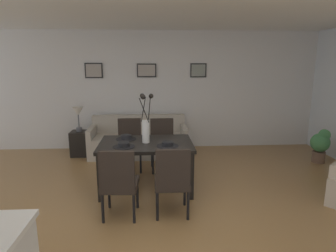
{
  "coord_description": "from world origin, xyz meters",
  "views": [
    {
      "loc": [
        -0.13,
        -3.29,
        1.93
      ],
      "look_at": [
        0.14,
        1.2,
        0.94
      ],
      "focal_mm": 31.05,
      "sensor_mm": 36.0,
      "label": 1
    }
  ],
  "objects_px": {
    "dining_chair_far_left": "(172,178)",
    "framed_picture_left": "(94,71)",
    "dining_chair_near_left": "(119,180)",
    "framed_picture_right": "(198,70)",
    "dining_chair_near_right": "(130,142)",
    "bowl_near_right": "(126,137)",
    "table_lamp": "(78,114)",
    "sofa": "(139,141)",
    "dining_chair_far_right": "(162,142)",
    "bowl_far_left": "(168,143)",
    "side_table": "(80,143)",
    "bowl_near_left": "(124,144)",
    "framed_picture_center": "(147,70)",
    "centerpiece_vase": "(146,124)",
    "dining_table": "(146,148)",
    "potted_plant": "(320,144)"
  },
  "relations": [
    {
      "from": "dining_chair_far_left",
      "to": "framed_picture_left",
      "type": "bearing_deg",
      "value": 115.62
    },
    {
      "from": "dining_chair_near_left",
      "to": "framed_picture_right",
      "type": "relative_size",
      "value": 2.58
    },
    {
      "from": "dining_chair_near_right",
      "to": "bowl_near_right",
      "type": "xyz_separation_m",
      "value": [
        -0.0,
        -0.67,
        0.27
      ]
    },
    {
      "from": "table_lamp",
      "to": "sofa",
      "type": "bearing_deg",
      "value": 0.75
    },
    {
      "from": "dining_chair_far_right",
      "to": "bowl_far_left",
      "type": "xyz_separation_m",
      "value": [
        0.03,
        -1.06,
        0.27
      ]
    },
    {
      "from": "side_table",
      "to": "framed_picture_left",
      "type": "bearing_deg",
      "value": 61.5
    },
    {
      "from": "table_lamp",
      "to": "bowl_near_right",
      "type": "bearing_deg",
      "value": -54.06
    },
    {
      "from": "dining_chair_near_left",
      "to": "bowl_near_left",
      "type": "distance_m",
      "value": 0.72
    },
    {
      "from": "dining_chair_near_right",
      "to": "side_table",
      "type": "height_order",
      "value": "dining_chair_near_right"
    },
    {
      "from": "framed_picture_center",
      "to": "bowl_near_right",
      "type": "bearing_deg",
      "value": -98.91
    },
    {
      "from": "dining_chair_near_right",
      "to": "sofa",
      "type": "bearing_deg",
      "value": 81.71
    },
    {
      "from": "centerpiece_vase",
      "to": "framed_picture_center",
      "type": "relative_size",
      "value": 1.74
    },
    {
      "from": "dining_chair_far_right",
      "to": "bowl_near_right",
      "type": "xyz_separation_m",
      "value": [
        -0.6,
        -0.64,
        0.27
      ]
    },
    {
      "from": "framed_picture_left",
      "to": "dining_chair_near_left",
      "type": "bearing_deg",
      "value": -75.23
    },
    {
      "from": "dining_chair_far_left",
      "to": "bowl_far_left",
      "type": "height_order",
      "value": "dining_chair_far_left"
    },
    {
      "from": "bowl_near_right",
      "to": "framed_picture_left",
      "type": "distance_m",
      "value": 2.38
    },
    {
      "from": "framed_picture_center",
      "to": "framed_picture_right",
      "type": "distance_m",
      "value": 1.14
    },
    {
      "from": "dining_table",
      "to": "centerpiece_vase",
      "type": "bearing_deg",
      "value": 55.35
    },
    {
      "from": "dining_chair_far_left",
      "to": "potted_plant",
      "type": "bearing_deg",
      "value": 31.44
    },
    {
      "from": "dining_table",
      "to": "bowl_far_left",
      "type": "xyz_separation_m",
      "value": [
        0.32,
        -0.21,
        0.13
      ]
    },
    {
      "from": "dining_chair_far_right",
      "to": "framed_picture_left",
      "type": "bearing_deg",
      "value": 136.08
    },
    {
      "from": "dining_chair_far_right",
      "to": "bowl_near_right",
      "type": "relative_size",
      "value": 5.41
    },
    {
      "from": "bowl_near_left",
      "to": "framed_picture_center",
      "type": "relative_size",
      "value": 0.4
    },
    {
      "from": "framed_picture_left",
      "to": "sofa",
      "type": "bearing_deg",
      "value": -26.8
    },
    {
      "from": "framed_picture_left",
      "to": "bowl_near_right",
      "type": "bearing_deg",
      "value": -67.67
    },
    {
      "from": "bowl_far_left",
      "to": "sofa",
      "type": "bearing_deg",
      "value": 104.42
    },
    {
      "from": "dining_chair_near_left",
      "to": "bowl_near_right",
      "type": "xyz_separation_m",
      "value": [
        0.01,
        1.09,
        0.27
      ]
    },
    {
      "from": "dining_table",
      "to": "dining_chair_near_right",
      "type": "bearing_deg",
      "value": 109.36
    },
    {
      "from": "table_lamp",
      "to": "dining_table",
      "type": "bearing_deg",
      "value": -50.7
    },
    {
      "from": "dining_chair_near_right",
      "to": "framed_picture_right",
      "type": "height_order",
      "value": "framed_picture_right"
    },
    {
      "from": "dining_chair_far_right",
      "to": "side_table",
      "type": "xyz_separation_m",
      "value": [
        -1.69,
        0.87,
        -0.25
      ]
    },
    {
      "from": "dining_table",
      "to": "dining_chair_near_left",
      "type": "relative_size",
      "value": 1.52
    },
    {
      "from": "bowl_near_left",
      "to": "potted_plant",
      "type": "relative_size",
      "value": 0.25
    },
    {
      "from": "dining_chair_near_right",
      "to": "sofa",
      "type": "distance_m",
      "value": 0.89
    },
    {
      "from": "framed_picture_center",
      "to": "potted_plant",
      "type": "distance_m",
      "value": 3.84
    },
    {
      "from": "bowl_near_left",
      "to": "dining_chair_near_right",
      "type": "bearing_deg",
      "value": 89.8
    },
    {
      "from": "dining_chair_far_right",
      "to": "framed_picture_right",
      "type": "xyz_separation_m",
      "value": [
        0.86,
        1.37,
        1.24
      ]
    },
    {
      "from": "dining_chair_far_right",
      "to": "table_lamp",
      "type": "relative_size",
      "value": 1.8
    },
    {
      "from": "dining_chair_far_right",
      "to": "framed_picture_left",
      "type": "height_order",
      "value": "framed_picture_left"
    },
    {
      "from": "framed_picture_left",
      "to": "framed_picture_center",
      "type": "height_order",
      "value": "framed_picture_left"
    },
    {
      "from": "dining_chair_near_left",
      "to": "framed_picture_right",
      "type": "distance_m",
      "value": 3.65
    },
    {
      "from": "bowl_near_left",
      "to": "framed_picture_left",
      "type": "xyz_separation_m",
      "value": [
        -0.83,
        2.43,
        0.97
      ]
    },
    {
      "from": "dining_table",
      "to": "bowl_near_left",
      "type": "distance_m",
      "value": 0.4
    },
    {
      "from": "bowl_far_left",
      "to": "dining_table",
      "type": "bearing_deg",
      "value": 146.05
    },
    {
      "from": "dining_table",
      "to": "table_lamp",
      "type": "height_order",
      "value": "table_lamp"
    },
    {
      "from": "bowl_far_left",
      "to": "potted_plant",
      "type": "bearing_deg",
      "value": 21.59
    },
    {
      "from": "framed_picture_left",
      "to": "framed_picture_center",
      "type": "xyz_separation_m",
      "value": [
        1.14,
        0.0,
        0.0
      ]
    },
    {
      "from": "sofa",
      "to": "framed_picture_left",
      "type": "distance_m",
      "value": 1.82
    },
    {
      "from": "bowl_near_left",
      "to": "dining_chair_far_left",
      "type": "bearing_deg",
      "value": -44.75
    },
    {
      "from": "centerpiece_vase",
      "to": "framed_picture_left",
      "type": "bearing_deg",
      "value": 117.21
    }
  ]
}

